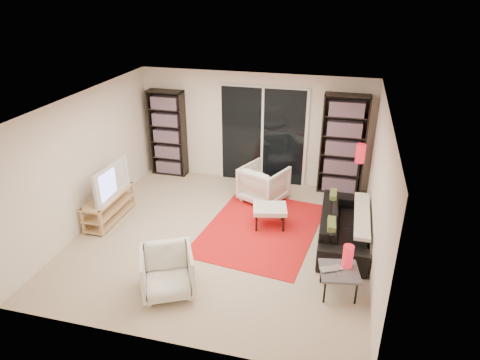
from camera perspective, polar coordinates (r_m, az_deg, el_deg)
name	(u,v)px	position (r m, az deg, el deg)	size (l,w,h in m)	color
floor	(222,237)	(7.62, -2.40, -7.55)	(5.00, 5.00, 0.00)	tan
wall_back	(254,128)	(9.30, 1.87, 6.89)	(5.00, 0.02, 2.40)	#EFE4D0
wall_front	(158,264)	(5.03, -10.91, -10.89)	(5.00, 0.02, 2.40)	#EFE4D0
wall_left	(86,161)	(8.08, -19.82, 2.46)	(0.02, 5.00, 2.40)	#EFE4D0
wall_right	(379,192)	(6.81, 18.01, -1.52)	(0.02, 5.00, 2.40)	#EFE4D0
ceiling	(219,104)	(6.64, -2.78, 10.14)	(5.00, 5.00, 0.02)	white
sliding_door	(263,136)	(9.28, 3.02, 5.84)	(1.92, 0.08, 2.16)	white
bookshelf_left	(168,133)	(9.81, -9.62, 6.14)	(0.80, 0.30, 1.95)	black
bookshelf_right	(343,145)	(9.00, 13.55, 4.53)	(0.90, 0.30, 2.10)	black
tv_stand	(109,206)	(8.39, -17.02, -3.37)	(0.41, 1.28, 0.50)	#DFB87E
tv	(107,180)	(8.15, -17.37, -0.05)	(1.05, 0.14, 0.61)	black
rug	(261,229)	(7.84, 2.81, -6.50)	(1.90, 2.58, 0.01)	red
sofa	(344,226)	(7.56, 13.68, -6.02)	(2.03, 0.79, 0.59)	black
armchair_back	(264,183)	(8.66, 3.18, -0.47)	(0.80, 0.82, 0.75)	silver
armchair_front	(167,272)	(6.32, -9.68, -11.98)	(0.73, 0.75, 0.68)	silver
ottoman	(270,209)	(7.77, 4.00, -3.94)	(0.69, 0.61, 0.40)	silver
side_table	(339,272)	(6.35, 13.09, -11.92)	(0.63, 0.63, 0.40)	#4B4B50
laptop	(333,271)	(6.27, 12.25, -11.73)	(0.32, 0.21, 0.03)	silver
table_lamp	(348,256)	(6.33, 14.18, -9.81)	(0.15, 0.15, 0.34)	red
floor_lamp	(360,160)	(8.43, 15.66, 2.55)	(0.20, 0.20, 1.33)	black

